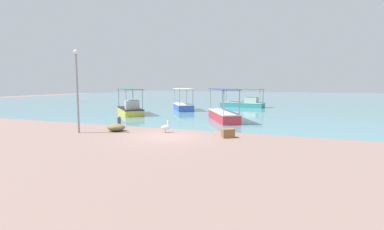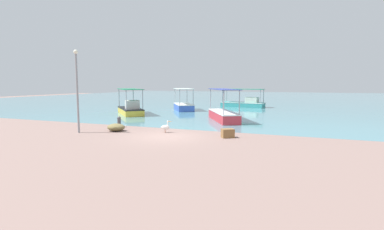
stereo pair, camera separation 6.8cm
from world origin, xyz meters
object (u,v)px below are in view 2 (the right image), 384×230
Objects in this scene: glass_bottle at (225,132)px; net_pile at (116,127)px; mooring_bollard at (119,121)px; fishing_boat_far_left at (184,106)px; fishing_boat_center at (244,103)px; cargo_crate at (228,133)px; fishing_boat_near_left at (131,109)px; lamp_post at (77,86)px; fishing_boat_far_right at (223,114)px; pelican at (166,127)px.

net_pile is at bearing -167.48° from glass_bottle.
mooring_bollard is 1.88m from net_pile.
mooring_bollard is (0.95, -14.48, -0.11)m from fishing_boat_far_left.
fishing_boat_center is 8.32× the size of cargo_crate.
lamp_post is at bearing -73.69° from fishing_boat_near_left.
fishing_boat_far_right is 22.42× the size of glass_bottle.
mooring_bollard reaches higher than cargo_crate.
fishing_boat_far_right is 8.33× the size of cargo_crate.
glass_bottle is at bearing 12.52° from net_pile.
lamp_post reaches higher than glass_bottle.
fishing_boat_far_right is 1.11× the size of fishing_boat_near_left.
fishing_boat_center is (5.83, 7.28, 0.03)m from fishing_boat_far_left.
pelican is (-0.50, -22.75, -0.20)m from fishing_boat_center.
lamp_post reaches higher than fishing_boat_near_left.
fishing_boat_far_left is at bearing 108.99° from pelican.
fishing_boat_far_right is (7.18, -7.93, 0.02)m from fishing_boat_far_left.
fishing_boat_center is at bearing 80.36° from net_pile.
fishing_boat_center is 22.31m from mooring_bollard.
pelican is (8.63, -9.04, -0.23)m from fishing_boat_near_left.
mooring_bollard is 3.01× the size of glass_bottle.
fishing_boat_center is at bearing 77.37° from mooring_bollard.
glass_bottle is (7.29, 1.62, -0.15)m from net_pile.
net_pile is (1.88, 1.50, -2.82)m from lamp_post.
fishing_boat_near_left is 1.00× the size of lamp_post.
fishing_boat_center is at bearing 88.73° from pelican.
mooring_bollard is (-6.23, -6.55, -0.14)m from fishing_boat_far_right.
net_pile is (1.85, -16.12, -0.29)m from fishing_boat_far_left.
lamp_post reaches higher than fishing_boat_far_right.
glass_bottle is at bearing 18.80° from lamp_post.
fishing_boat_center is 1.11× the size of lamp_post.
fishing_boat_near_left is 11.92m from lamp_post.
fishing_boat_far_right reaches higher than net_pile.
cargo_crate is at bearing 2.85° from net_pile.
net_pile is 7.47m from glass_bottle.
net_pile is 4.61× the size of glass_bottle.
lamp_post reaches higher than fishing_boat_center.
fishing_boat_near_left is 7.47× the size of cargo_crate.
pelican is at bearing -12.65° from mooring_bollard.
net_pile is (-3.47, -0.65, -0.12)m from pelican.
pelican is 0.99× the size of mooring_bollard.
fishing_boat_center is 22.40× the size of glass_bottle.
fishing_boat_near_left is (-9.13, -13.71, 0.03)m from fishing_boat_center.
pelican reaches higher than cargo_crate.
mooring_bollard is 8.20m from glass_bottle.
fishing_boat_far_right reaches higher than glass_bottle.
fishing_boat_center is 22.04m from glass_bottle.
glass_bottle is (3.82, 0.96, -0.27)m from pelican.
fishing_boat_far_left is 6.18× the size of pelican.
fishing_boat_center is 4.86× the size of net_pile.
fishing_boat_far_left is 14.51m from mooring_bollard.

